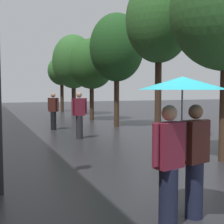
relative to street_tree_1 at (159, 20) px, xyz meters
The scene contains 9 objects.
ground_plane 7.70m from the street_tree_1, 116.40° to the right, with size 80.00×80.00×0.00m, color #2D2D33.
street_tree_1 is the anchor object (origin of this frame).
street_tree_2 4.54m from the street_tree_1, 85.80° to the left, with size 2.64×2.64×5.53m.
street_tree_3 7.97m from the street_tree_1, 88.66° to the left, with size 2.69×2.69×4.82m.
street_tree_4 12.06m from the street_tree_1, 88.97° to the left, with size 2.99×2.99×5.70m.
street_tree_5 15.55m from the street_tree_1, 89.36° to the left, with size 2.27×2.27×4.53m.
couple_under_umbrella 7.29m from the street_tree_1, 117.85° to the right, with size 1.23×1.23×2.05m.
pedestrian_walking_midground 6.33m from the street_tree_1, 121.46° to the left, with size 0.43×0.46×1.70m.
pedestrian_walking_far 4.45m from the street_tree_1, 145.47° to the left, with size 0.59×0.26×1.76m.
Camera 1 is at (-2.80, -3.77, 1.89)m, focal length 49.72 mm.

